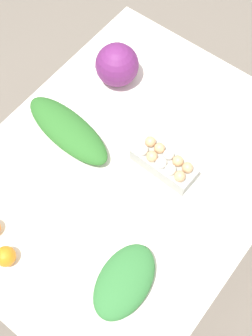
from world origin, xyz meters
TOP-DOWN VIEW (x-y plane):
  - ground_plane at (0.00, 0.00)m, footprint 8.00×8.00m
  - dining_table at (0.00, 0.00)m, footprint 1.31×1.01m
  - cabbage_purple at (0.31, 0.29)m, footprint 0.17×0.17m
  - egg_carton at (0.09, -0.10)m, footprint 0.10×0.24m
  - greens_bunch_chard at (-0.33, -0.25)m, footprint 0.29×0.20m
  - greens_bunch_beet_tops at (-0.02, 0.26)m, footprint 0.19×0.41m
  - orange_0 at (-0.50, 0.10)m, footprint 0.07×0.07m

SIDE VIEW (x-z plane):
  - ground_plane at x=0.00m, z-range 0.00..0.00m
  - dining_table at x=0.00m, z-range 0.27..0.97m
  - orange_0 at x=-0.50m, z-range 0.70..0.77m
  - greens_bunch_chard at x=-0.33m, z-range 0.70..0.77m
  - greens_bunch_beet_tops at x=-0.02m, z-range 0.70..0.79m
  - egg_carton at x=0.09m, z-range 0.70..0.79m
  - cabbage_purple at x=0.31m, z-range 0.70..0.88m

